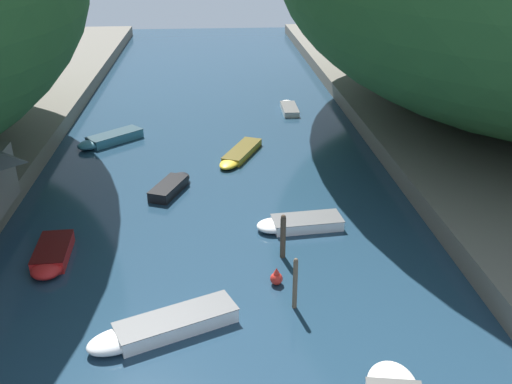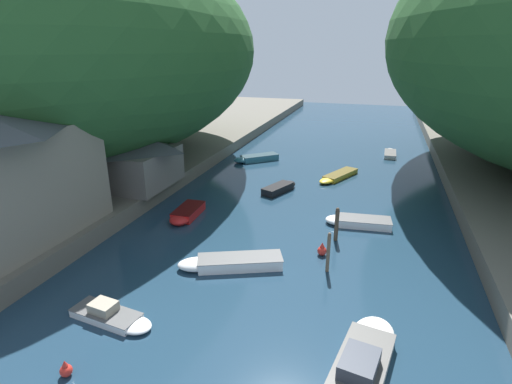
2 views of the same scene
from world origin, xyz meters
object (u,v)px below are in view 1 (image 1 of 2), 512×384
at_px(boat_red_skiff, 108,139).
at_px(boat_open_rowboat, 172,185).
at_px(boat_cabin_cruiser, 289,107).
at_px(channel_buoy_near, 276,278).
at_px(boat_white_cruiser, 239,155).
at_px(boat_near_quay, 51,257).
at_px(boat_navy_launch, 159,328).
at_px(boat_yellow_tender, 297,224).

height_order(boat_red_skiff, boat_open_rowboat, boat_red_skiff).
bearing_deg(boat_cabin_cruiser, channel_buoy_near, -98.22).
xyz_separation_m(boat_white_cruiser, channel_buoy_near, (0.93, -16.17, 0.10)).
relative_size(boat_red_skiff, boat_near_quay, 1.21).
bearing_deg(boat_red_skiff, boat_navy_launch, 151.73).
distance_m(boat_open_rowboat, boat_cabin_cruiser, 19.30).
distance_m(boat_navy_launch, boat_near_quay, 8.30).
relative_size(boat_white_cruiser, boat_yellow_tender, 1.22).
bearing_deg(boat_cabin_cruiser, boat_open_rowboat, -119.62).
relative_size(boat_yellow_tender, boat_red_skiff, 0.97).
distance_m(boat_yellow_tender, boat_navy_launch, 11.04).
relative_size(boat_white_cruiser, boat_near_quay, 1.43).
relative_size(boat_cabin_cruiser, channel_buoy_near, 5.26).
bearing_deg(boat_yellow_tender, boat_white_cruiser, 8.22).
xyz_separation_m(boat_near_quay, channel_buoy_near, (10.98, -2.73, 0.00)).
bearing_deg(channel_buoy_near, boat_open_rowboat, 116.30).
bearing_deg(boat_cabin_cruiser, boat_yellow_tender, -95.90).
bearing_deg(boat_white_cruiser, boat_near_quay, 77.62).
height_order(boat_open_rowboat, boat_near_quay, boat_near_quay).
bearing_deg(boat_red_skiff, boat_near_quay, 137.67).
bearing_deg(boat_near_quay, channel_buoy_near, 163.38).
distance_m(boat_yellow_tender, boat_near_quay, 12.99).
height_order(boat_white_cruiser, boat_near_quay, boat_near_quay).
bearing_deg(boat_open_rowboat, boat_navy_launch, -66.73).
bearing_deg(boat_open_rowboat, boat_white_cruiser, 71.37).
relative_size(boat_red_skiff, boat_navy_launch, 0.79).
bearing_deg(boat_yellow_tender, boat_open_rowboat, 46.13).
xyz_separation_m(boat_white_cruiser, boat_navy_launch, (-4.29, -19.41, 0.08)).
xyz_separation_m(boat_near_quay, boat_cabin_cruiser, (15.24, 24.96, -0.10)).
height_order(boat_white_cruiser, boat_open_rowboat, boat_open_rowboat).
bearing_deg(boat_open_rowboat, channel_buoy_near, -41.30).
xyz_separation_m(boat_white_cruiser, boat_cabin_cruiser, (5.19, 11.51, -0.01)).
bearing_deg(boat_red_skiff, boat_yellow_tender, 178.78).
bearing_deg(boat_cabin_cruiser, boat_near_quay, -120.88).
height_order(boat_open_rowboat, channel_buoy_near, channel_buoy_near).
bearing_deg(boat_white_cruiser, boat_red_skiff, 3.42).
height_order(boat_cabin_cruiser, channel_buoy_near, channel_buoy_near).
xyz_separation_m(boat_white_cruiser, boat_red_skiff, (-9.93, 3.81, 0.09)).
distance_m(boat_yellow_tender, boat_red_skiff, 19.32).
height_order(boat_red_skiff, boat_navy_launch, boat_red_skiff).
xyz_separation_m(boat_yellow_tender, boat_near_quay, (-12.72, -2.61, 0.05)).
bearing_deg(boat_near_quay, boat_yellow_tender, -171.08).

